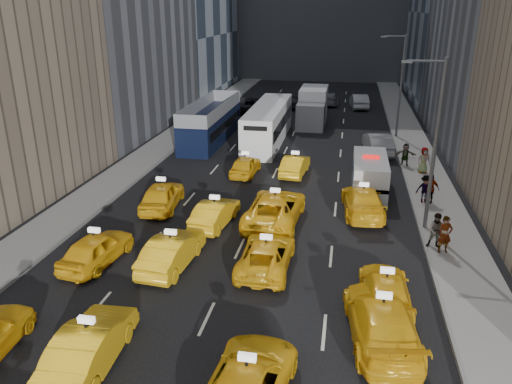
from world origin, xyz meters
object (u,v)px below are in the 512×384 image
nypd_van (370,175)px  city_bus (268,124)px  double_decker (211,121)px  pedestrian_0 (445,235)px  box_truck (313,107)px

nypd_van → city_bus: bearing=130.2°
double_decker → pedestrian_0: (16.70, -19.00, -0.62)m
city_bus → box_truck: (3.26, 7.69, 0.13)m
nypd_van → pedestrian_0: nypd_van is taller
double_decker → city_bus: 5.05m
nypd_van → city_bus: (-8.37, 10.99, 0.52)m
double_decker → box_truck: size_ratio=1.49×
nypd_van → box_truck: (-5.11, 18.68, 0.65)m
double_decker → box_truck: (8.30, 8.06, 0.03)m
nypd_van → double_decker: 17.12m
nypd_van → double_decker: (-13.41, 10.62, 0.63)m
double_decker → pedestrian_0: bearing=-47.3°
box_truck → city_bus: bearing=-120.7°
city_bus → pedestrian_0: 22.61m
pedestrian_0 → box_truck: bearing=92.3°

